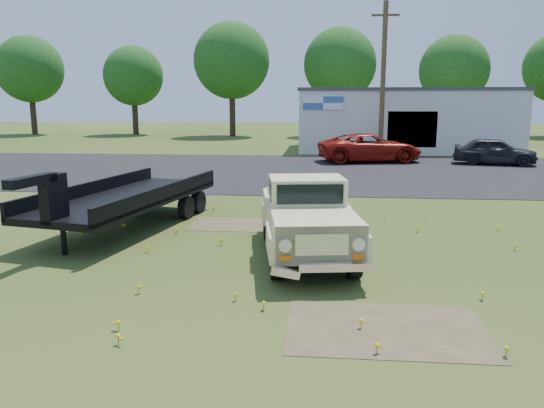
{
  "coord_description": "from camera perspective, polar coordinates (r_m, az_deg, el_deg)",
  "views": [
    {
      "loc": [
        0.48,
        -10.59,
        3.4
      ],
      "look_at": [
        -0.61,
        1.0,
        1.1
      ],
      "focal_mm": 35.0,
      "sensor_mm": 36.0,
      "label": 1
    }
  ],
  "objects": [
    {
      "name": "ground",
      "position": [
        11.13,
        2.68,
        -6.62
      ],
      "size": [
        140.0,
        140.0,
        0.0
      ],
      "primitive_type": "plane",
      "color": "#2D4215",
      "rests_on": "ground"
    },
    {
      "name": "red_pickup",
      "position": [
        29.91,
        10.49,
        5.95
      ],
      "size": [
        6.03,
        3.69,
        1.56
      ],
      "primitive_type": "imported",
      "rotation": [
        0.0,
        0.0,
        1.78
      ],
      "color": "maroon",
      "rests_on": "ground"
    },
    {
      "name": "dark_sedan",
      "position": [
        30.55,
        22.84,
        5.24
      ],
      "size": [
        4.44,
        2.51,
        1.42
      ],
      "primitive_type": "imported",
      "rotation": [
        0.0,
        0.0,
        1.36
      ],
      "color": "black",
      "rests_on": "ground"
    },
    {
      "name": "dirt_patch_b",
      "position": [
        14.71,
        -4.47,
        -2.23
      ],
      "size": [
        2.2,
        1.6,
        0.01
      ],
      "primitive_type": "cube",
      "color": "brown",
      "rests_on": "ground"
    },
    {
      "name": "flatbed_trailer",
      "position": [
        14.64,
        -15.35,
        1.12
      ],
      "size": [
        3.64,
        7.27,
        1.89
      ],
      "primitive_type": null,
      "rotation": [
        0.0,
        0.0,
        -0.2
      ],
      "color": "black",
      "rests_on": "ground"
    },
    {
      "name": "commercial_building",
      "position": [
        38.01,
        13.9,
        8.88
      ],
      "size": [
        14.2,
        8.2,
        4.15
      ],
      "color": "silver",
      "rests_on": "ground"
    },
    {
      "name": "treeline_a",
      "position": [
        58.13,
        -24.63,
        13.03
      ],
      "size": [
        6.4,
        6.4,
        9.52
      ],
      "color": "#322517",
      "rests_on": "ground"
    },
    {
      "name": "utility_pole_mid",
      "position": [
        32.8,
        11.86,
        13.03
      ],
      "size": [
        1.6,
        0.3,
        9.0
      ],
      "color": "#4E3A24",
      "rests_on": "ground"
    },
    {
      "name": "asphalt_lot",
      "position": [
        25.82,
        4.29,
        3.56
      ],
      "size": [
        90.0,
        14.0,
        0.02
      ],
      "primitive_type": "cube",
      "color": "black",
      "rests_on": "ground"
    },
    {
      "name": "treeline_b",
      "position": [
        54.85,
        -14.7,
        13.17
      ],
      "size": [
        5.76,
        5.76,
        8.57
      ],
      "color": "#322517",
      "rests_on": "ground"
    },
    {
      "name": "vintage_pickup_truck",
      "position": [
        11.58,
        3.71,
        -1.39
      ],
      "size": [
        2.61,
        5.11,
        1.77
      ],
      "primitive_type": null,
      "rotation": [
        0.0,
        0.0,
        0.15
      ],
      "color": "beige",
      "rests_on": "ground"
    },
    {
      "name": "dirt_patch_a",
      "position": [
        8.38,
        12.22,
        -13.02
      ],
      "size": [
        3.0,
        2.0,
        0.01
      ],
      "primitive_type": "cube",
      "color": "brown",
      "rests_on": "ground"
    },
    {
      "name": "treeline_d",
      "position": [
        51.22,
        7.32,
        14.67
      ],
      "size": [
        6.72,
        6.72,
        10.0
      ],
      "color": "#322517",
      "rests_on": "ground"
    },
    {
      "name": "treeline_c",
      "position": [
        50.93,
        -4.36,
        15.11
      ],
      "size": [
        7.04,
        7.04,
        10.47
      ],
      "color": "#322517",
      "rests_on": "ground"
    },
    {
      "name": "treeline_e",
      "position": [
        50.98,
        18.99,
        13.48
      ],
      "size": [
        6.08,
        6.08,
        9.04
      ],
      "color": "#322517",
      "rests_on": "ground"
    }
  ]
}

